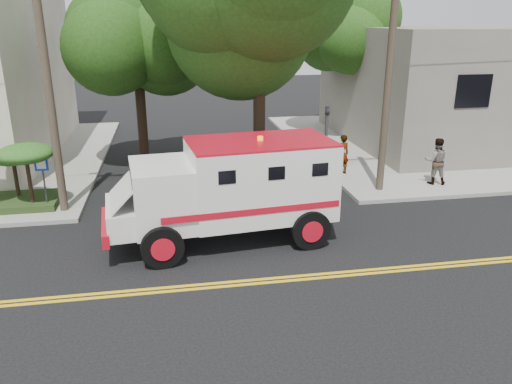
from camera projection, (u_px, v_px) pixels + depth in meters
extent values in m
plane|color=black|center=(247.00, 283.00, 13.05)|extent=(100.00, 100.00, 0.00)
cube|color=gray|center=(448.00, 142.00, 27.81)|extent=(17.00, 17.00, 0.15)
cube|color=#6B655C|center=(475.00, 84.00, 27.51)|extent=(14.00, 12.00, 6.00)
cylinder|color=#382D23|center=(48.00, 85.00, 16.23)|extent=(0.28, 0.28, 9.00)
cylinder|color=#382D23|center=(389.00, 77.00, 18.38)|extent=(0.28, 0.28, 9.00)
cylinder|color=black|center=(259.00, 107.00, 18.19)|extent=(0.44, 0.44, 7.00)
sphere|color=#1A3D10|center=(259.00, 5.00, 17.05)|extent=(5.32, 5.32, 5.32)
cylinder|color=black|center=(141.00, 105.00, 22.80)|extent=(0.44, 0.44, 5.60)
sphere|color=#1A3D10|center=(136.00, 42.00, 21.88)|extent=(3.92, 3.92, 3.92)
sphere|color=#1A3D10|center=(155.00, 32.00, 21.36)|extent=(3.36, 3.36, 3.36)
cylinder|color=black|center=(350.00, 85.00, 28.36)|extent=(0.44, 0.44, 5.95)
sphere|color=#1A3D10|center=(353.00, 30.00, 27.39)|extent=(4.20, 4.20, 4.20)
sphere|color=#1A3D10|center=(374.00, 22.00, 26.83)|extent=(3.60, 3.60, 3.60)
cylinder|color=#3F3F42|center=(325.00, 155.00, 18.29)|extent=(0.12, 0.12, 3.60)
imported|color=#3F3F42|center=(327.00, 119.00, 17.85)|extent=(0.15, 0.18, 0.90)
cylinder|color=#3F3F42|center=(45.00, 186.00, 17.46)|extent=(0.06, 0.06, 2.00)
cube|color=#0C33A5|center=(41.00, 164.00, 17.15)|extent=(0.45, 0.03, 0.45)
cube|color=#1E3314|center=(13.00, 202.00, 18.05)|extent=(3.20, 2.00, 0.24)
cylinder|color=black|center=(16.00, 177.00, 18.17)|extent=(0.14, 0.14, 1.36)
ellipsoid|color=#184A16|center=(13.00, 157.00, 17.92)|extent=(1.55, 1.55, 0.54)
cylinder|color=black|center=(29.00, 180.00, 17.40)|extent=(0.14, 0.14, 1.68)
ellipsoid|color=#184A16|center=(25.00, 153.00, 17.09)|extent=(1.91, 1.91, 0.66)
cube|color=silver|center=(260.00, 179.00, 15.21)|extent=(4.49, 2.94, 2.29)
cube|color=silver|center=(163.00, 195.00, 14.51)|extent=(1.99, 2.57, 1.86)
cube|color=black|center=(132.00, 181.00, 14.13)|extent=(0.26, 1.85, 0.76)
cube|color=silver|center=(124.00, 216.00, 14.39)|extent=(1.20, 2.27, 0.76)
cube|color=#B70E1E|center=(106.00, 227.00, 14.34)|extent=(0.44, 2.35, 0.38)
cube|color=#B70E1E|center=(260.00, 141.00, 14.82)|extent=(4.49, 2.94, 0.07)
cylinder|color=black|center=(162.00, 247.00, 13.70)|extent=(1.23, 0.47, 1.20)
cylinder|color=black|center=(154.00, 215.00, 15.92)|extent=(1.23, 0.47, 1.20)
cylinder|color=black|center=(310.00, 230.00, 14.84)|extent=(1.23, 0.47, 1.20)
cylinder|color=black|center=(284.00, 202.00, 17.06)|extent=(1.23, 0.47, 1.20)
imported|color=gray|center=(342.00, 154.00, 21.47)|extent=(0.69, 0.51, 1.73)
imported|color=gray|center=(436.00, 161.00, 20.17)|extent=(1.09, 0.95, 1.90)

